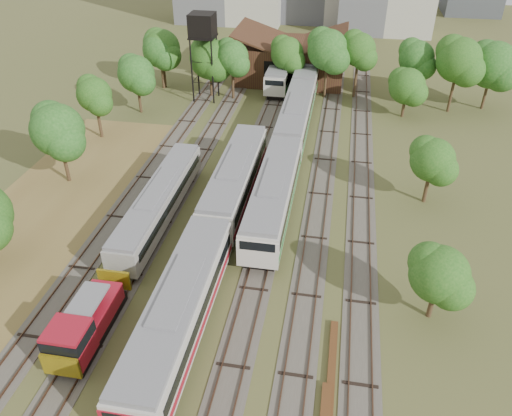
% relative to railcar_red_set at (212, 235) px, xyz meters
% --- Properties ---
extents(ground, '(240.00, 240.00, 0.00)m').
position_rel_railcar_red_set_xyz_m(ground, '(2.00, -13.87, -2.16)').
color(ground, '#475123').
rests_on(ground, ground).
extents(tracks, '(24.60, 80.00, 0.19)m').
position_rel_railcar_red_set_xyz_m(tracks, '(1.33, 11.13, -2.12)').
color(tracks, '#4C473D').
rests_on(tracks, ground).
extents(railcar_red_set, '(3.30, 34.58, 4.08)m').
position_rel_railcar_red_set_xyz_m(railcar_red_set, '(0.00, 0.00, 0.00)').
color(railcar_red_set, black).
rests_on(railcar_red_set, ground).
extents(railcar_green_set, '(3.28, 52.08, 4.06)m').
position_rel_railcar_red_set_xyz_m(railcar_green_set, '(4.00, 24.07, -0.01)').
color(railcar_green_set, black).
rests_on(railcar_green_set, ground).
extents(railcar_rear, '(3.05, 16.08, 3.78)m').
position_rel_railcar_red_set_xyz_m(railcar_rear, '(0.00, 42.07, -0.16)').
color(railcar_rear, black).
rests_on(railcar_rear, ground).
extents(shunter_locomotive, '(2.50, 8.10, 3.27)m').
position_rel_railcar_red_set_xyz_m(shunter_locomotive, '(-6.00, -10.50, -0.61)').
color(shunter_locomotive, black).
rests_on(shunter_locomotive, ground).
extents(old_grey_coach, '(2.68, 18.00, 3.30)m').
position_rel_railcar_red_set_xyz_m(old_grey_coach, '(-6.00, 4.32, -0.36)').
color(old_grey_coach, black).
rests_on(old_grey_coach, ground).
extents(water_tower, '(3.33, 3.33, 11.52)m').
position_rel_railcar_red_set_xyz_m(water_tower, '(-9.56, 33.78, 7.55)').
color(water_tower, black).
rests_on(water_tower, ground).
extents(rail_pile_far, '(0.50, 7.92, 0.26)m').
position_rel_railcar_red_set_xyz_m(rail_pile_far, '(10.20, -9.80, -2.03)').
color(rail_pile_far, brown).
rests_on(rail_pile_far, ground).
extents(maintenance_shed, '(16.45, 11.55, 7.58)m').
position_rel_railcar_red_set_xyz_m(maintenance_shed, '(1.00, 44.11, 0.75)').
color(maintenance_shed, '#3C1E15').
rests_on(maintenance_shed, ground).
extents(tree_band_left, '(7.19, 62.63, 8.37)m').
position_rel_railcar_red_set_xyz_m(tree_band_left, '(-17.68, 6.50, 2.99)').
color(tree_band_left, '#382616').
rests_on(tree_band_left, ground).
extents(tree_band_far, '(50.22, 8.34, 9.68)m').
position_rel_railcar_red_set_xyz_m(tree_band_far, '(8.22, 36.49, 3.89)').
color(tree_band_far, '#382616').
rests_on(tree_band_far, ground).
extents(tree_band_right, '(5.22, 40.40, 6.55)m').
position_rel_railcar_red_set_xyz_m(tree_band_right, '(17.27, 15.59, 1.98)').
color(tree_band_right, '#382616').
rests_on(tree_band_right, ground).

